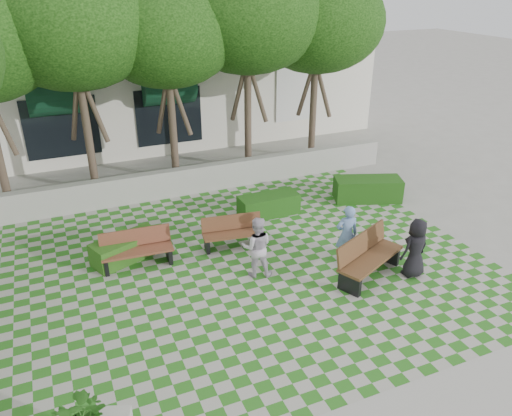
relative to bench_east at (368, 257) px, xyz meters
name	(u,v)px	position (x,y,z in m)	size (l,w,h in m)	color
ground	(262,291)	(-2.64, 0.40, -0.52)	(90.00, 90.00, 0.00)	gray
lawn	(246,269)	(-2.64, 1.40, -0.51)	(12.00, 12.00, 0.00)	#2B721E
retaining_wall	(187,181)	(-2.64, 6.60, -0.07)	(15.00, 0.36, 0.90)	#9E9B93
bench_east	(368,257)	(0.00, 0.00, 0.00)	(2.14, 1.47, 1.08)	#4F311B
bench_mid	(233,233)	(-2.50, 2.64, -0.11)	(1.68, 0.76, 0.85)	#56321D
bench_west	(137,249)	(-5.05, 2.70, -0.07)	(1.80, 0.70, 0.93)	brown
hedge_east	(368,189)	(2.61, 3.76, -0.15)	(2.12, 0.85, 0.74)	#1A4512
hedge_midright	(269,205)	(-0.80, 4.04, -0.20)	(1.83, 0.73, 0.64)	#1A4713
hedge_midleft	(126,248)	(-5.26, 3.11, -0.21)	(1.77, 0.71, 0.62)	#214D14
person_blue	(347,235)	(-0.17, 0.72, 0.28)	(0.58, 0.38, 1.60)	#6C8EC6
person_dark	(415,248)	(1.04, -0.42, 0.23)	(0.74, 0.48, 1.51)	black
person_white	(257,247)	(-2.46, 1.10, 0.26)	(0.75, 0.59, 1.55)	silver
tree_row	(113,35)	(-4.50, 6.36, 4.66)	(17.70, 13.40, 7.41)	#47382B
building	(155,75)	(-1.70, 14.48, 2.00)	(18.00, 8.92, 5.15)	silver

